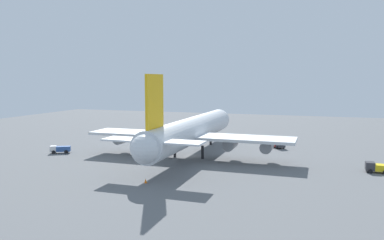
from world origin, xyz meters
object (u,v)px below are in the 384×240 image
object	(u,v)px
cargo_airplane	(192,131)
safety_cone_tail	(146,181)
baggage_tug	(278,144)
cargo_loader	(60,149)
safety_cone_nose	(227,139)
pushback_tractor	(376,167)

from	to	relation	value
cargo_airplane	safety_cone_tail	bearing A→B (deg)	179.88
baggage_tug	safety_cone_tail	xyz separation A→B (m)	(-46.46, 19.97, -0.75)
cargo_loader	safety_cone_nose	bearing A→B (deg)	-46.39
cargo_loader	safety_cone_nose	size ratio (longest dim) A/B	8.12
cargo_airplane	safety_cone_tail	world-z (taller)	cargo_airplane
baggage_tug	safety_cone_nose	xyz separation A→B (m)	(8.69, 17.33, -0.83)
baggage_tug	safety_cone_tail	world-z (taller)	baggage_tug
pushback_tractor	baggage_tug	bearing A→B (deg)	45.32
safety_cone_nose	baggage_tug	bearing A→B (deg)	-116.62
cargo_loader	baggage_tug	xyz separation A→B (m)	(27.03, -54.83, 0.02)
safety_cone_nose	safety_cone_tail	world-z (taller)	safety_cone_tail
safety_cone_tail	baggage_tug	bearing A→B (deg)	-23.26
cargo_loader	safety_cone_tail	world-z (taller)	cargo_loader
pushback_tractor	safety_cone_nose	world-z (taller)	pushback_tractor
baggage_tug	safety_cone_tail	bearing A→B (deg)	156.74
cargo_airplane	safety_cone_nose	size ratio (longest dim) A/B	92.41
cargo_airplane	safety_cone_nose	distance (m)	28.45
baggage_tug	safety_cone_nose	bearing A→B (deg)	63.38
baggage_tug	safety_cone_nose	size ratio (longest dim) A/B	8.28
cargo_airplane	pushback_tractor	bearing A→B (deg)	-95.35
cargo_airplane	baggage_tug	distance (m)	28.02
pushback_tractor	safety_cone_tail	size ratio (longest dim) A/B	5.62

